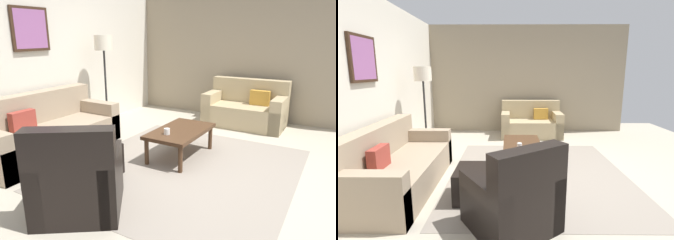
{
  "view_description": "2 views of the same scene",
  "coord_description": "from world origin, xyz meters",
  "views": [
    {
      "loc": [
        -3.34,
        -1.71,
        1.73
      ],
      "look_at": [
        -0.06,
        0.2,
        0.66
      ],
      "focal_mm": 32.81,
      "sensor_mm": 36.0,
      "label": 1
    },
    {
      "loc": [
        -3.79,
        0.48,
        1.64
      ],
      "look_at": [
        0.24,
        0.52,
        0.84
      ],
      "focal_mm": 26.67,
      "sensor_mm": 36.0,
      "label": 2
    }
  ],
  "objects": [
    {
      "name": "armchair_leather",
      "position": [
        -1.45,
        0.41,
        0.31
      ],
      "size": [
        1.11,
        1.11,
        0.95
      ],
      "color": "black",
      "rests_on": "ground_plane"
    },
    {
      "name": "stone_feature_panel",
      "position": [
        3.0,
        0.0,
        1.4
      ],
      "size": [
        0.12,
        5.2,
        2.8
      ],
      "primitive_type": "cube",
      "color": "gray",
      "rests_on": "ground_plane"
    },
    {
      "name": "lamp_standing",
      "position": [
        0.88,
        2.07,
        1.41
      ],
      "size": [
        0.32,
        0.32,
        1.71
      ],
      "color": "black",
      "rests_on": "ground_plane"
    },
    {
      "name": "area_rug",
      "position": [
        0.0,
        0.0,
        0.0
      ],
      "size": [
        3.05,
        2.77,
        0.01
      ],
      "primitive_type": "cube",
      "color": "gray",
      "rests_on": "ground_plane"
    },
    {
      "name": "couch_main",
      "position": [
        -0.49,
        2.08,
        0.3
      ],
      "size": [
        2.1,
        0.94,
        0.88
      ],
      "color": "gray",
      "rests_on": "ground_plane"
    },
    {
      "name": "cup",
      "position": [
        0.08,
        0.3,
        0.45
      ],
      "size": [
        0.08,
        0.08,
        0.08
      ],
      "primitive_type": "cylinder",
      "color": "white",
      "rests_on": "coffee_table"
    },
    {
      "name": "ottoman",
      "position": [
        -0.77,
        0.88,
        0.2
      ],
      "size": [
        0.56,
        0.56,
        0.4
      ],
      "primitive_type": "cube",
      "color": "black",
      "rests_on": "ground_plane"
    },
    {
      "name": "coffee_table",
      "position": [
        0.36,
        0.24,
        0.36
      ],
      "size": [
        1.1,
        0.64,
        0.41
      ],
      "color": "#472D1C",
      "rests_on": "ground_plane"
    },
    {
      "name": "couch_loveseat",
      "position": [
        2.46,
        -0.1,
        0.3
      ],
      "size": [
        0.85,
        1.49,
        0.88
      ],
      "color": "tan",
      "rests_on": "ground_plane"
    },
    {
      "name": "ground_plane",
      "position": [
        0.0,
        0.0,
        0.0
      ],
      "size": [
        8.0,
        8.0,
        0.0
      ],
      "primitive_type": "plane",
      "color": "#B2A893"
    },
    {
      "name": "framed_artwork",
      "position": [
        -0.23,
        2.51,
        1.8
      ],
      "size": [
        0.62,
        0.04,
        0.65
      ],
      "color": "#382316"
    },
    {
      "name": "rear_partition",
      "position": [
        0.0,
        2.6,
        1.4
      ],
      "size": [
        6.0,
        0.12,
        2.8
      ],
      "primitive_type": "cube",
      "color": "silver",
      "rests_on": "ground_plane"
    }
  ]
}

